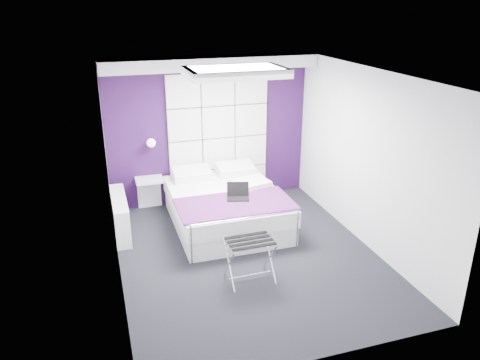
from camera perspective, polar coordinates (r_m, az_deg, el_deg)
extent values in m
plane|color=black|center=(6.87, 1.01, -9.18)|extent=(4.40, 4.40, 0.00)
plane|color=white|center=(5.99, 1.17, 12.82)|extent=(4.40, 4.40, 0.00)
plane|color=white|center=(8.33, -3.78, 6.03)|extent=(3.60, 0.00, 3.60)
plane|color=white|center=(6.02, -15.39, -0.77)|extent=(0.00, 4.40, 4.40)
plane|color=white|center=(7.07, 15.07, 2.54)|extent=(0.00, 4.40, 4.40)
cube|color=#2C0D3A|center=(8.32, -3.76, 6.02)|extent=(3.58, 0.02, 2.58)
cube|color=white|center=(7.86, -3.54, 14.05)|extent=(3.58, 0.50, 0.20)
sphere|color=white|center=(8.04, -10.82, 4.55)|extent=(0.15, 0.15, 0.15)
cube|color=white|center=(7.61, -14.38, -4.16)|extent=(0.22, 1.20, 0.60)
cube|color=white|center=(7.69, -1.72, -4.37)|extent=(1.65, 2.07, 0.31)
cube|color=white|center=(7.57, -1.75, -2.43)|extent=(1.69, 2.11, 0.26)
cube|color=#4F1755|center=(7.06, -0.60, -2.97)|extent=(1.75, 0.93, 0.03)
cube|color=white|center=(8.20, -11.01, 0.03)|extent=(0.46, 0.36, 0.05)
cube|color=black|center=(6.05, 1.24, -7.43)|extent=(0.59, 0.43, 0.01)
cube|color=black|center=(7.20, -0.25, -2.23)|extent=(0.34, 0.24, 0.02)
cube|color=black|center=(7.26, -0.53, -1.00)|extent=(0.34, 0.01, 0.23)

